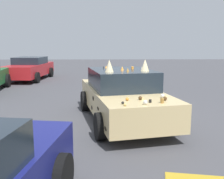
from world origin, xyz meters
TOP-DOWN VIEW (x-y plane):
  - ground_plane at (0.00, 0.00)m, footprint 60.00×60.00m
  - art_car_decorated at (0.03, 0.01)m, footprint 4.70×2.68m
  - parked_sedan_row_back_far at (8.87, 5.14)m, footprint 4.69×2.28m

SIDE VIEW (x-z plane):
  - ground_plane at x=0.00m, z-range 0.00..0.00m
  - parked_sedan_row_back_far at x=8.87m, z-range 0.01..1.38m
  - art_car_decorated at x=0.03m, z-range -0.15..1.62m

